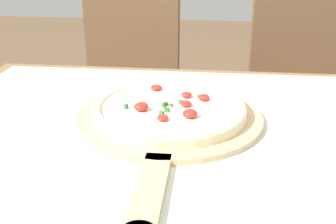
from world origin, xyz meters
TOP-DOWN VIEW (x-y plane):
  - dining_table at (0.00, 0.00)m, footprint 1.19×1.01m
  - towel_cloth at (0.00, 0.00)m, footprint 1.11×0.93m
  - pizza_peel at (-0.05, 0.11)m, footprint 0.39×0.61m
  - pizza at (-0.05, 0.13)m, footprint 0.33×0.33m
  - chair_left at (-0.29, 0.84)m, footprint 0.44×0.44m
  - chair_right at (0.38, 0.84)m, footprint 0.43×0.43m

SIDE VIEW (x-z plane):
  - chair_left at x=-0.29m, z-range 0.07..0.98m
  - chair_right at x=0.38m, z-range 0.07..0.98m
  - dining_table at x=0.00m, z-range 0.26..0.98m
  - towel_cloth at x=0.00m, z-range 0.72..0.73m
  - pizza_peel at x=-0.05m, z-range 0.73..0.74m
  - pizza at x=-0.05m, z-range 0.74..0.77m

